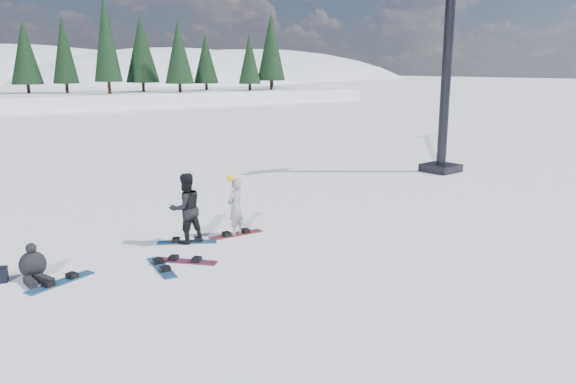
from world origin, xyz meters
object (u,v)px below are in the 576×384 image
object	(u,v)px
snowboarder_woman	(235,207)
snowboarder_man	(186,208)
seated_rider	(33,265)
snowboard_loose_a	(162,268)
snowboard_loose_b	(185,261)
snowboard_loose_c	(61,282)
lift_tower	(446,86)

from	to	relation	value
snowboarder_woman	snowboarder_man	world-z (taller)	snowboarder_man
seated_rider	snowboard_loose_a	size ratio (longest dim) A/B	0.65
snowboarder_man	snowboard_loose_b	xyz separation A→B (m)	(-0.63, -1.33, -0.89)
snowboard_loose_a	snowboard_loose_b	size ratio (longest dim) A/B	1.00
snowboard_loose_a	snowboard_loose_c	distance (m)	2.10
lift_tower	seated_rider	bearing A→B (deg)	-173.75
snowboarder_man	snowboard_loose_a	bearing A→B (deg)	45.25
snowboard_loose_c	snowboard_loose_b	size ratio (longest dim) A/B	1.00
seated_rider	snowboard_loose_b	size ratio (longest dim) A/B	0.65
lift_tower	snowboard_loose_c	world-z (taller)	lift_tower
snowboarder_man	snowboard_loose_a	size ratio (longest dim) A/B	1.20
lift_tower	snowboarder_man	distance (m)	13.78
snowboard_loose_b	snowboarder_man	bearing A→B (deg)	109.53
snowboard_loose_c	lift_tower	bearing A→B (deg)	-8.31
snowboarder_woman	snowboard_loose_b	xyz separation A→B (m)	(-1.99, -1.20, -0.77)
snowboarder_woman	seated_rider	bearing A→B (deg)	-23.23
seated_rider	snowboard_loose_c	xyz separation A→B (m)	(0.41, -0.55, -0.28)
lift_tower	snowboard_loose_a	xyz separation A→B (m)	(-14.37, -4.61, -3.61)
lift_tower	snowboarder_woman	xyz separation A→B (m)	(-11.77, -3.31, -2.85)
snowboard_loose_a	snowboard_loose_c	bearing A→B (deg)	86.67
snowboarder_man	snowboard_loose_a	distance (m)	2.09
snowboard_loose_a	seated_rider	bearing A→B (deg)	76.21
snowboarder_man	snowboard_loose_c	xyz separation A→B (m)	(-3.31, -1.09, -0.89)
snowboarder_woman	seated_rider	world-z (taller)	snowboarder_woman
snowboarder_woman	snowboard_loose_b	size ratio (longest dim) A/B	1.12
snowboarder_man	seated_rider	size ratio (longest dim) A/B	1.84
snowboarder_woman	snowboard_loose_a	world-z (taller)	snowboarder_woman
snowboard_loose_a	snowboard_loose_c	size ratio (longest dim) A/B	1.00
snowboarder_woman	snowboard_loose_a	xyz separation A→B (m)	(-2.59, -1.30, -0.77)
snowboarder_woman	snowboarder_man	bearing A→B (deg)	-33.15
lift_tower	snowboard_loose_b	bearing A→B (deg)	-168.06
snowboarder_woman	snowboard_loose_b	distance (m)	2.45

